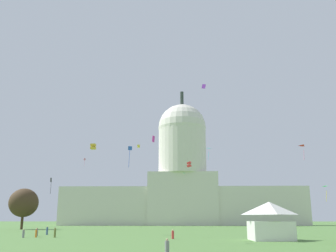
{
  "coord_description": "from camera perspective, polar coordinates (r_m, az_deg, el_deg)",
  "views": [
    {
      "loc": [
        2.29,
        -20.48,
        3.33
      ],
      "look_at": [
        -1.89,
        104.72,
        34.01
      ],
      "focal_mm": 40.37,
      "sensor_mm": 36.0,
      "label": 1
    }
  ],
  "objects": [
    {
      "name": "capitol_building",
      "position": [
        188.96,
        2.22,
        -8.43
      ],
      "size": [
        117.67,
        24.3,
        67.78
      ],
      "color": "beige",
      "rests_on": "ground_plane"
    },
    {
      "name": "event_tent",
      "position": [
        63.07,
        15.15,
        -13.67
      ],
      "size": [
        6.61,
        6.68,
        5.87
      ],
      "rotation": [
        0.0,
        0.0,
        0.02
      ],
      "color": "white",
      "rests_on": "ground_plane"
    },
    {
      "name": "tree_west_mid",
      "position": [
        128.2,
        -20.96,
        -10.78
      ],
      "size": [
        11.27,
        10.73,
        12.45
      ],
      "color": "#42301E",
      "rests_on": "ground_plane"
    },
    {
      "name": "person_red_lawn_far_right",
      "position": [
        65.33,
        0.73,
        -16.08
      ],
      "size": [
        0.49,
        0.49,
        1.51
      ],
      "rotation": [
        0.0,
        0.0,
        3.36
      ],
      "color": "red",
      "rests_on": "ground_plane"
    },
    {
      "name": "person_orange_aisle_center",
      "position": [
        73.97,
        -19.3,
        -15.04
      ],
      "size": [
        0.34,
        0.34,
        1.55
      ],
      "rotation": [
        0.0,
        0.0,
        3.21
      ],
      "color": "orange",
      "rests_on": "ground_plane"
    },
    {
      "name": "person_olive_mid_center",
      "position": [
        72.8,
        -16.71,
        -15.2
      ],
      "size": [
        0.39,
        0.39,
        1.73
      ],
      "rotation": [
        0.0,
        0.0,
        4.7
      ],
      "color": "olive",
      "rests_on": "ground_plane"
    },
    {
      "name": "person_grey_near_tent",
      "position": [
        78.99,
        -19.19,
        -14.94
      ],
      "size": [
        0.52,
        0.52,
        1.54
      ],
      "rotation": [
        0.0,
        0.0,
        3.51
      ],
      "color": "gray",
      "rests_on": "ground_plane"
    },
    {
      "name": "person_grey_edge_east",
      "position": [
        37.45,
        -0.14,
        -17.85
      ],
      "size": [
        0.58,
        0.58,
        1.47
      ],
      "rotation": [
        0.0,
        0.0,
        5.21
      ],
      "color": "gray",
      "rests_on": "ground_plane"
    },
    {
      "name": "person_orange_front_left",
      "position": [
        69.71,
        14.57,
        -15.51
      ],
      "size": [
        0.48,
        0.48,
        1.5
      ],
      "rotation": [
        0.0,
        0.0,
        2.22
      ],
      "color": "orange",
      "rests_on": "ground_plane"
    },
    {
      "name": "person_grey_deep_crowd",
      "position": [
        73.82,
        -21.0,
        -14.95
      ],
      "size": [
        0.51,
        0.51,
        1.49
      ],
      "rotation": [
        0.0,
        0.0,
        4.39
      ],
      "color": "gray",
      "rests_on": "ground_plane"
    },
    {
      "name": "person_denim_front_center",
      "position": [
        84.92,
        -17.79,
        -14.83
      ],
      "size": [
        0.44,
        0.44,
        1.75
      ],
      "rotation": [
        0.0,
        0.0,
        3.28
      ],
      "color": "#3D5684",
      "rests_on": "ground_plane"
    },
    {
      "name": "kite_red_low",
      "position": [
        74.22,
        19.84,
        -2.98
      ],
      "size": [
        1.39,
        1.2,
        2.78
      ],
      "rotation": [
        0.0,
        0.0,
        0.53
      ],
      "color": "red"
    },
    {
      "name": "kite_cyan_mid",
      "position": [
        108.61,
        6.2,
        -3.63
      ],
      "size": [
        1.42,
        0.75,
        3.23
      ],
      "rotation": [
        0.0,
        0.0,
        0.06
      ],
      "color": "#33BCDB"
    },
    {
      "name": "kite_turquoise_low",
      "position": [
        117.48,
        2.68,
        -7.31
      ],
      "size": [
        1.06,
        1.87,
        0.26
      ],
      "rotation": [
        0.0,
        0.0,
        1.33
      ],
      "color": "teal"
    },
    {
      "name": "kite_blue_low",
      "position": [
        74.29,
        -5.79,
        -3.86
      ],
      "size": [
        0.8,
        0.34,
        4.18
      ],
      "rotation": [
        0.0,
        0.0,
        2.29
      ],
      "color": "blue"
    },
    {
      "name": "kite_gold_mid",
      "position": [
        85.66,
        -11.23,
        -3.06
      ],
      "size": [
        1.12,
        1.13,
        1.19
      ],
      "rotation": [
        0.0,
        0.0,
        6.24
      ],
      "color": "gold"
    },
    {
      "name": "kite_green_low",
      "position": [
        89.58,
        22.93,
        -8.61
      ],
      "size": [
        1.25,
        1.4,
        3.27
      ],
      "rotation": [
        0.0,
        0.0,
        1.98
      ],
      "color": "green"
    },
    {
      "name": "kite_pink_mid",
      "position": [
        146.39,
        -12.48,
        -5.02
      ],
      "size": [
        0.67,
        1.07,
        3.0
      ],
      "rotation": [
        0.0,
        0.0,
        3.61
      ],
      "color": "pink"
    },
    {
      "name": "kite_yellow_mid",
      "position": [
        154.27,
        -4.47,
        -3.05
      ],
      "size": [
        0.93,
        0.97,
        1.13
      ],
      "rotation": [
        0.0,
        0.0,
        6.24
      ],
      "color": "yellow"
    },
    {
      "name": "kite_black_low",
      "position": [
        102.75,
        -17.26,
        -8.07
      ],
      "size": [
        0.27,
        0.73,
        4.1
      ],
      "rotation": [
        0.0,
        0.0,
        0.71
      ],
      "color": "black"
    },
    {
      "name": "kite_violet_high",
      "position": [
        101.73,
        5.41,
        5.98
      ],
      "size": [
        1.2,
        0.39,
        1.42
      ],
      "rotation": [
        0.0,
        0.0,
        5.33
      ],
      "color": "purple"
    },
    {
      "name": "kite_magenta_low",
      "position": [
        57.18,
        -2.22,
        -1.96
      ],
      "size": [
        0.4,
        0.55,
        0.98
      ],
      "rotation": [
        0.0,
        0.0,
        3.39
      ],
      "color": "#D1339E"
    },
    {
      "name": "kite_red_low_b",
      "position": [
        87.14,
        3.21,
        -5.8
      ],
      "size": [
        1.16,
        1.1,
        1.29
      ],
      "rotation": [
        0.0,
        0.0,
        4.46
      ],
      "color": "red"
    }
  ]
}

